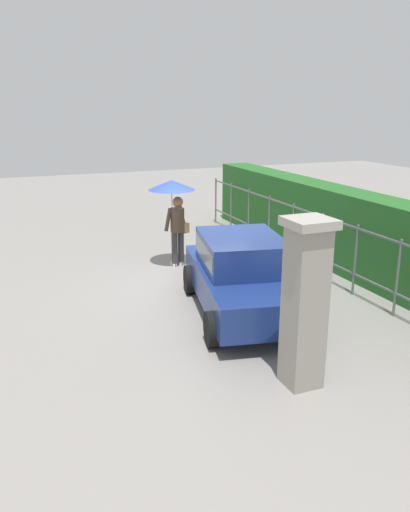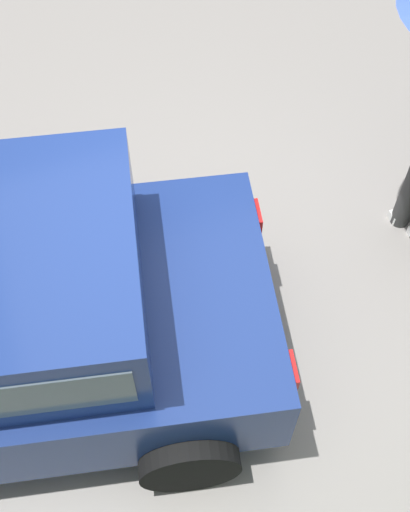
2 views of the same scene
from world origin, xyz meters
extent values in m
plane|color=gray|center=(0.00, 0.00, 0.00)|extent=(40.00, 40.00, 0.00)
cylinder|color=black|center=(0.45, 1.12, 0.30)|extent=(0.62, 0.30, 0.60)
cylinder|color=black|center=(0.10, -0.52, 0.30)|extent=(0.62, 0.30, 0.60)
cube|color=red|center=(-0.21, 0.97, 0.73)|extent=(0.10, 0.21, 0.16)
cube|color=red|center=(-0.43, -0.11, 0.73)|extent=(0.10, 0.21, 0.16)
cube|color=white|center=(-1.82, -0.23, 0.04)|extent=(0.26, 0.10, 0.08)
camera|label=1|loc=(9.54, -3.99, 3.84)|focal=35.49mm
camera|label=2|loc=(0.74, 2.23, 4.09)|focal=45.50mm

